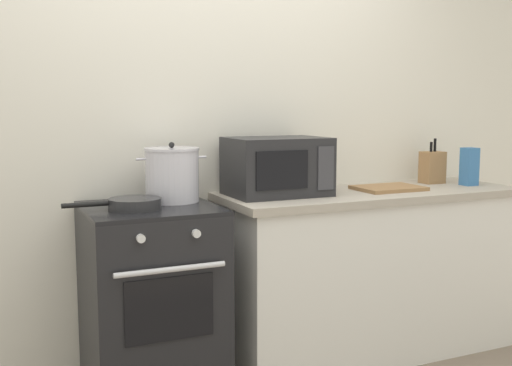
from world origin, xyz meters
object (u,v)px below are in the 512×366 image
Objects in this scene: knife_block at (432,167)px; frying_pan at (133,204)px; stock_pot at (172,175)px; microwave at (277,166)px; stove at (152,302)px; cutting_board at (388,188)px; pasta_box at (469,167)px.

frying_pan is at bearing -173.99° from knife_block.
microwave is (0.56, -0.01, 0.02)m from stock_pot.
knife_block is (1.76, 0.14, 0.56)m from stove.
stock_pot reaches higher than cutting_board.
stock_pot is at bearing 178.54° from microwave.
frying_pan is (-0.23, -0.15, -0.11)m from stock_pot.
cutting_board is at bearing 176.86° from pasta_box.
frying_pan is at bearing -170.35° from microwave.
microwave is 1.20m from pasta_box.
stock_pot is 0.80× the size of frying_pan.
cutting_board is 0.56m from pasta_box.
stove is 2.56× the size of cutting_board.
pasta_box is (1.76, -0.12, -0.02)m from stock_pot.
cutting_board is 1.34× the size of knife_block.
knife_block is (1.85, 0.20, 0.07)m from frying_pan.
microwave is 1.87× the size of knife_block.
stove is 4.18× the size of pasta_box.
stock_pot is 1.30× the size of knife_block.
stock_pot is 0.29m from frying_pan.
cutting_board is at bearing 0.05° from stove.
stove is at bearing -145.63° from stock_pot.
frying_pan is 0.80m from microwave.
stock_pot reaches higher than knife_block.
stove is 1.42m from cutting_board.
pasta_box reaches higher than stove.
microwave reaches higher than stove.
stock_pot is at bearing 34.37° from stove.
knife_block is 0.21m from pasta_box.
knife_block is at bearing 4.57° from stove.
cutting_board reaches higher than stove.
knife_block is (1.07, 0.06, -0.05)m from microwave.
knife_block reaches higher than frying_pan.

